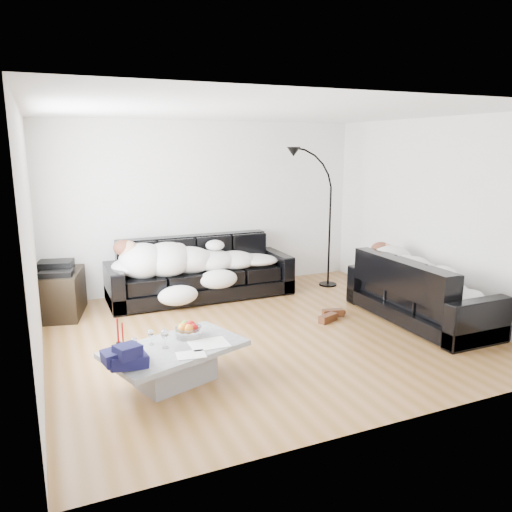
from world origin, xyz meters
name	(u,v)px	position (x,y,z in m)	size (l,w,h in m)	color
ground	(266,333)	(0.00, 0.00, 0.00)	(5.00, 5.00, 0.00)	brown
wall_back	(207,206)	(0.00, 2.25, 1.30)	(5.00, 0.02, 2.60)	silver
wall_left	(31,244)	(-2.50, 0.00, 1.30)	(0.02, 4.50, 2.60)	silver
wall_right	(434,216)	(2.50, 0.00, 1.30)	(0.02, 4.50, 2.60)	silver
ceiling	(267,111)	(0.00, 0.00, 2.60)	(5.00, 5.00, 0.00)	white
sofa_back	(200,268)	(-0.28, 1.73, 0.44)	(2.70, 0.93, 0.88)	black
sofa_right	(421,289)	(2.03, -0.37, 0.42)	(2.06, 0.88, 0.83)	black
sleeper_back	(201,256)	(-0.28, 1.68, 0.65)	(2.28, 0.79, 0.46)	white
sleeper_right	(422,273)	(2.03, -0.37, 0.64)	(1.77, 0.75, 0.43)	white
teal_cushion	(387,257)	(1.97, 0.27, 0.72)	(0.36, 0.30, 0.20)	#0C5155
coffee_table	(176,365)	(-1.33, -0.84, 0.19)	(1.27, 0.74, 0.37)	#939699
fruit_bowl	(188,329)	(-1.14, -0.65, 0.45)	(0.26, 0.26, 0.16)	white
wine_glass_a	(151,337)	(-1.53, -0.71, 0.45)	(0.06, 0.06, 0.15)	white
wine_glass_b	(134,346)	(-1.71, -0.85, 0.45)	(0.07, 0.07, 0.15)	white
wine_glass_c	(165,339)	(-1.42, -0.83, 0.46)	(0.08, 0.08, 0.18)	white
candle_left	(118,332)	(-1.81, -0.58, 0.50)	(0.05, 0.05, 0.26)	maroon
candle_right	(123,334)	(-1.77, -0.60, 0.48)	(0.04, 0.04, 0.22)	maroon
newspaper_a	(209,344)	(-1.02, -0.91, 0.38)	(0.36, 0.28, 0.01)	silver
newspaper_b	(191,355)	(-1.25, -1.09, 0.38)	(0.26, 0.19, 0.01)	silver
navy_jacket	(123,350)	(-1.84, -1.12, 0.54)	(0.34, 0.29, 0.17)	black
shoes	(330,315)	(0.98, 0.11, 0.05)	(0.48, 0.35, 0.11)	#472311
av_cabinet	(58,294)	(-2.27, 1.70, 0.30)	(0.60, 0.87, 0.60)	black
stereo	(56,267)	(-2.27, 1.70, 0.66)	(0.44, 0.34, 0.13)	black
floor_lamp	(330,226)	(1.81, 1.53, 0.98)	(0.71, 0.28, 1.95)	black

